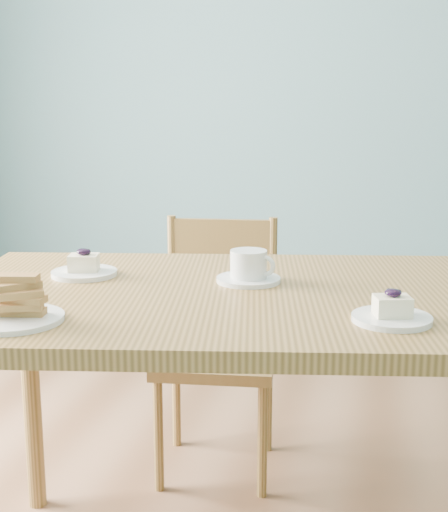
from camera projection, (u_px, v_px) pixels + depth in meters
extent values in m
cube|color=#66949A|center=(360.00, 83.00, 4.06)|extent=(5.00, 0.01, 2.70)
cube|color=olive|center=(257.00, 300.00, 1.70)|extent=(1.62, 1.11, 0.04)
cylinder|color=olive|center=(31.00, 392.00, 2.17)|extent=(0.06, 0.06, 0.76)
cube|color=olive|center=(216.00, 359.00, 2.38)|extent=(0.43, 0.41, 0.04)
cylinder|color=olive|center=(158.00, 435.00, 2.29)|extent=(0.03, 0.03, 0.38)
cylinder|color=olive|center=(262.00, 441.00, 2.25)|extent=(0.03, 0.03, 0.38)
cylinder|color=olive|center=(176.00, 396.00, 2.60)|extent=(0.03, 0.03, 0.38)
cylinder|color=olive|center=(268.00, 401.00, 2.56)|extent=(0.03, 0.03, 0.38)
cylinder|color=olive|center=(172.00, 277.00, 2.51)|extent=(0.03, 0.03, 0.44)
cylinder|color=olive|center=(272.00, 280.00, 2.47)|extent=(0.03, 0.03, 0.44)
cube|color=olive|center=(222.00, 243.00, 2.47)|extent=(0.34, 0.06, 0.17)
cylinder|color=olive|center=(199.00, 302.00, 2.52)|extent=(0.01, 0.01, 0.26)
cylinder|color=olive|center=(222.00, 303.00, 2.51)|extent=(0.01, 0.01, 0.26)
cylinder|color=olive|center=(246.00, 303.00, 2.50)|extent=(0.01, 0.01, 0.26)
cylinder|color=white|center=(392.00, 319.00, 1.46)|extent=(0.16, 0.16, 0.01)
cube|color=#FDEEC2|center=(392.00, 306.00, 1.45)|extent=(0.08, 0.07, 0.04)
ellipsoid|color=black|center=(393.00, 293.00, 1.45)|extent=(0.03, 0.03, 0.02)
sphere|color=black|center=(398.00, 293.00, 1.45)|extent=(0.01, 0.01, 0.01)
sphere|color=black|center=(389.00, 292.00, 1.46)|extent=(0.01, 0.01, 0.01)
sphere|color=black|center=(395.00, 294.00, 1.44)|extent=(0.01, 0.01, 0.01)
cylinder|color=white|center=(84.00, 273.00, 1.85)|extent=(0.17, 0.17, 0.01)
cube|color=#FDEEC2|center=(84.00, 263.00, 1.84)|extent=(0.09, 0.07, 0.04)
ellipsoid|color=black|center=(83.00, 252.00, 1.84)|extent=(0.04, 0.04, 0.02)
sphere|color=black|center=(88.00, 252.00, 1.84)|extent=(0.01, 0.01, 0.01)
sphere|color=black|center=(82.00, 251.00, 1.85)|extent=(0.01, 0.01, 0.01)
sphere|color=black|center=(83.00, 253.00, 1.83)|extent=(0.01, 0.01, 0.01)
cylinder|color=white|center=(248.00, 279.00, 1.78)|extent=(0.16, 0.16, 0.01)
cylinder|color=white|center=(249.00, 264.00, 1.78)|extent=(0.11, 0.11, 0.07)
cylinder|color=brown|center=(249.00, 253.00, 1.77)|extent=(0.08, 0.08, 0.00)
torus|color=white|center=(265.00, 266.00, 1.76)|extent=(0.05, 0.02, 0.05)
cylinder|color=white|center=(13.00, 319.00, 1.46)|extent=(0.21, 0.21, 0.01)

